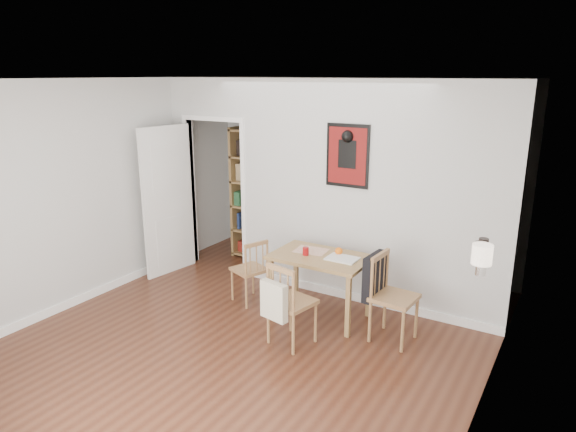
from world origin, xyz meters
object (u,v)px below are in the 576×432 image
Objects in this scene: dining_table at (320,263)px; chair_front at (291,303)px; bookshelf at (259,196)px; mantel_lamp at (482,256)px; ceramic_jar_b at (483,244)px; orange_fruit at (339,251)px; ceramic_jar_a at (480,249)px; chair_right at (393,297)px; red_glass at (306,251)px; chair_left at (250,270)px; fireplace at (480,323)px; notebook at (342,259)px.

chair_front is at bearing -87.31° from dining_table.
bookshelf is 4.04m from mantel_lamp.
dining_table is 9.90× the size of ceramic_jar_b.
orange_fruit is 1.71m from ceramic_jar_a.
orange_fruit is (1.82, -1.11, -0.18)m from bookshelf.
chair_front reaches higher than orange_fruit.
chair_front is (0.03, -0.69, -0.19)m from dining_table.
chair_right is 1.12m from ceramic_jar_b.
ceramic_jar_b is (0.83, -0.12, 0.74)m from chair_right.
chair_front is 2.61m from bookshelf.
ceramic_jar_a is at bearing -18.97° from orange_fruit.
ceramic_jar_b is (-0.01, 0.19, -0.01)m from ceramic_jar_a.
bookshelf reaches higher than chair_right.
bookshelf is at bearing 139.17° from red_glass.
chair_front reaches higher than dining_table.
chair_left is (-0.90, -0.08, -0.24)m from dining_table.
mantel_lamp reaches higher than chair_right.
chair_front reaches higher than red_glass.
fireplace is (1.79, -0.52, -0.02)m from dining_table.
bookshelf is (-1.69, 1.93, 0.50)m from chair_front.
orange_fruit is 0.15m from notebook.
red_glass is 0.70× the size of ceramic_jar_a.
red_glass is at bearing 1.10° from chair_left.
notebook is (1.16, 0.10, 0.34)m from chair_left.
chair_right is at bearing -6.11° from dining_table.
bookshelf is at bearing 148.62° from orange_fruit.
chair_right is 1.07m from red_glass.
chair_left is 1.21m from notebook.
chair_front is 0.79m from notebook.
chair_right is 10.25× the size of red_glass.
chair_front is 0.89m from orange_fruit.
bookshelf is at bearing 154.03° from ceramic_jar_a.
chair_right is at bearing -10.20° from notebook.
red_glass reaches higher than chair_left.
orange_fruit is at bearing 149.68° from mantel_lamp.
chair_left is 0.86× the size of chair_right.
red_glass is 1.95m from ceramic_jar_a.
ceramic_jar_b reaches higher than orange_fruit.
ceramic_jar_b is at bearing -7.31° from dining_table.
orange_fruit reaches higher than chair_left.
chair_left is 8.83× the size of red_glass.
chair_front is 6.87× the size of ceramic_jar_a.
mantel_lamp is (0.01, -0.31, 0.70)m from fireplace.
red_glass reaches higher than orange_fruit.
dining_table is 12.50× the size of orange_fruit.
dining_table is 0.85× the size of fireplace.
chair_left is at bearing -178.90° from red_glass.
fireplace is at bearing -16.32° from dining_table.
bookshelf reaches higher than dining_table.
notebook is at bearing 169.80° from chair_right.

